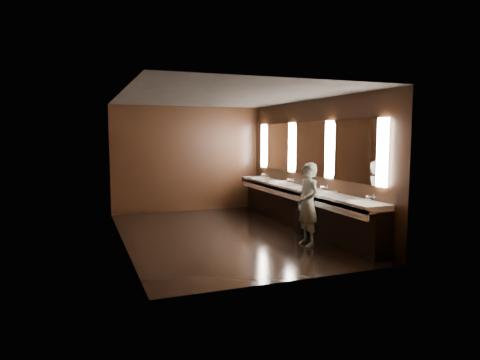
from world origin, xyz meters
name	(u,v)px	position (x,y,z in m)	size (l,w,h in m)	color
floor	(224,235)	(0.00, 0.00, 0.00)	(6.00, 6.00, 0.00)	black
ceiling	(223,97)	(0.00, 0.00, 2.80)	(4.00, 6.00, 0.02)	#2D2D2B
wall_back	(187,159)	(0.00, 3.00, 1.40)	(4.00, 0.02, 2.80)	black
wall_front	(294,182)	(0.00, -3.00, 1.40)	(4.00, 0.02, 2.80)	black
wall_left	(122,170)	(-2.00, 0.00, 1.40)	(0.02, 6.00, 2.80)	black
wall_right	(310,164)	(2.00, 0.00, 1.40)	(0.02, 6.00, 2.80)	black
sink_counter	(301,206)	(1.79, 0.00, 0.50)	(0.55, 5.40, 1.01)	black
mirror_band	(309,148)	(1.98, 0.00, 1.75)	(0.06, 5.03, 1.15)	white
person	(308,204)	(1.18, -1.36, 0.77)	(0.56, 0.37, 1.54)	#97CEE2
trash_bin	(303,222)	(1.58, -0.50, 0.25)	(0.32, 0.32, 0.50)	black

